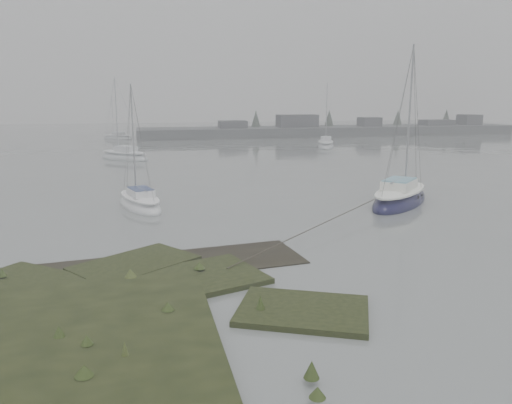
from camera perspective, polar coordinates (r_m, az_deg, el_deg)
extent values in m
plane|color=slate|center=(43.16, -8.20, 3.98)|extent=(160.00, 160.00, 0.00)
cube|color=#4C4F51|center=(80.46, 8.58, 7.98)|extent=(60.00, 8.00, 1.60)
cube|color=#424247|center=(75.00, -2.67, 8.44)|extent=(4.00, 3.00, 2.20)
cube|color=#424247|center=(77.42, 4.71, 8.81)|extent=(6.00, 3.00, 3.00)
cube|color=#424247|center=(81.90, 12.81, 8.55)|extent=(3.00, 3.00, 2.50)
cube|color=#424247|center=(87.81, 19.94, 8.18)|extent=(5.00, 3.00, 2.00)
cube|color=#424247|center=(91.18, 23.16, 8.30)|extent=(3.00, 3.00, 2.80)
cone|color=#384238|center=(77.73, -0.02, 9.16)|extent=(2.00, 2.00, 3.50)
cone|color=#384238|center=(81.30, 8.36, 9.15)|extent=(2.00, 2.00, 3.50)
cone|color=#384238|center=(86.40, 15.88, 8.98)|extent=(2.00, 2.00, 3.50)
cone|color=#384238|center=(91.08, 20.90, 8.78)|extent=(2.00, 2.00, 3.50)
ellipsoid|color=black|center=(28.87, 16.11, 0.00)|extent=(6.26, 6.14, 1.60)
ellipsoid|color=white|center=(28.75, 16.18, 1.25)|extent=(5.35, 5.24, 0.45)
cube|color=white|center=(28.42, 16.06, 1.95)|extent=(2.61, 2.59, 0.47)
cube|color=#75ABC0|center=(28.37, 16.09, 2.48)|extent=(2.41, 2.39, 0.08)
cylinder|color=#939399|center=(29.14, 17.14, 9.46)|extent=(0.10, 0.10, 7.54)
cylinder|color=#939399|center=(28.20, 15.97, 2.43)|extent=(1.96, 1.89, 0.08)
ellipsoid|color=white|center=(27.59, -13.10, -0.43)|extent=(3.05, 5.25, 1.21)
ellipsoid|color=white|center=(27.49, -13.15, 0.56)|extent=(2.55, 4.54, 0.34)
cube|color=white|center=(27.24, -13.04, 1.10)|extent=(1.53, 1.95, 0.36)
cube|color=navy|center=(27.20, -13.06, 1.51)|extent=(1.42, 1.79, 0.06)
cylinder|color=#939399|center=(27.69, -13.86, 7.09)|extent=(0.08, 0.08, 5.70)
cylinder|color=#939399|center=(27.07, -12.97, 1.47)|extent=(0.66, 1.92, 0.06)
ellipsoid|color=silver|center=(49.71, -14.80, 4.85)|extent=(5.52, 5.57, 1.43)
ellipsoid|color=white|center=(49.65, -14.84, 5.50)|extent=(4.71, 4.76, 0.40)
cube|color=white|center=(49.43, -14.66, 5.90)|extent=(2.32, 2.33, 0.42)
cube|color=#B0B6BD|center=(49.41, -14.67, 6.17)|extent=(2.14, 2.15, 0.07)
cylinder|color=#939399|center=(49.97, -15.67, 9.72)|extent=(0.09, 0.09, 6.75)
cylinder|color=#939399|center=(49.28, -14.54, 6.17)|extent=(1.71, 1.74, 0.08)
ellipsoid|color=silver|center=(60.55, 7.96, 6.30)|extent=(3.85, 6.13, 1.42)
ellipsoid|color=white|center=(60.50, 7.98, 6.84)|extent=(3.23, 5.29, 0.40)
cube|color=white|center=(60.22, 7.99, 7.15)|extent=(1.87, 2.31, 0.42)
cube|color=silver|center=(60.21, 7.99, 7.37)|extent=(1.74, 2.13, 0.07)
cylinder|color=#939399|center=(61.05, 8.07, 10.28)|extent=(0.09, 0.09, 6.66)
cylinder|color=#939399|center=(60.04, 7.99, 7.36)|extent=(0.89, 2.21, 0.07)
ellipsoid|color=#9FA2A8|center=(74.65, -15.54, 6.99)|extent=(4.77, 3.76, 1.13)
ellipsoid|color=silver|center=(74.62, -15.56, 7.34)|extent=(4.10, 3.18, 0.32)
cube|color=silver|center=(74.49, -15.44, 7.55)|extent=(1.88, 1.69, 0.33)
cube|color=#B5BCC2|center=(74.47, -15.45, 7.70)|extent=(1.74, 1.56, 0.05)
cylinder|color=#939399|center=(74.81, -16.07, 9.54)|extent=(0.07, 0.07, 5.32)
cylinder|color=#939399|center=(74.40, -15.36, 7.70)|extent=(1.62, 1.03, 0.06)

